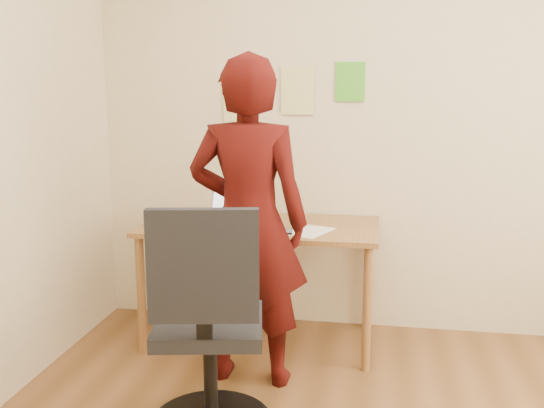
% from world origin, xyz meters
% --- Properties ---
extents(room, '(3.58, 3.58, 2.78)m').
position_xyz_m(room, '(0.00, 0.00, 1.35)').
color(room, brown).
rests_on(room, ground).
extents(desk, '(1.40, 0.70, 0.74)m').
position_xyz_m(desk, '(-0.63, 1.38, 0.65)').
color(desk, '#915C32').
rests_on(desk, ground).
extents(laptop, '(0.42, 0.39, 0.25)m').
position_xyz_m(laptop, '(-0.83, 1.37, 0.79)').
color(laptop, '#B5B5BD').
rests_on(laptop, desk).
extents(paper_sheet, '(0.30, 0.35, 0.00)m').
position_xyz_m(paper_sheet, '(-0.32, 1.25, 0.74)').
color(paper_sheet, white).
rests_on(paper_sheet, desk).
extents(phone, '(0.08, 0.13, 0.01)m').
position_xyz_m(phone, '(-0.45, 1.20, 0.74)').
color(phone, black).
rests_on(phone, desk).
extents(wall_note_left, '(0.21, 0.00, 0.30)m').
position_xyz_m(wall_note_left, '(-0.84, 1.74, 1.45)').
color(wall_note_left, '#E4D588').
rests_on(wall_note_left, room).
extents(wall_note_mid, '(0.21, 0.00, 0.30)m').
position_xyz_m(wall_note_mid, '(-0.46, 1.74, 1.53)').
color(wall_note_mid, '#E4D588').
rests_on(wall_note_mid, room).
extents(wall_note_right, '(0.18, 0.00, 0.24)m').
position_xyz_m(wall_note_right, '(-0.14, 1.74, 1.58)').
color(wall_note_right, '#50BC2A').
rests_on(wall_note_right, room).
extents(office_chair, '(0.56, 0.57, 1.08)m').
position_xyz_m(office_chair, '(-0.67, 0.32, 0.46)').
color(office_chair, black).
rests_on(office_chair, ground).
extents(person, '(0.63, 0.42, 1.72)m').
position_xyz_m(person, '(-0.60, 0.89, 0.86)').
color(person, '#3B0A08').
rests_on(person, ground).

